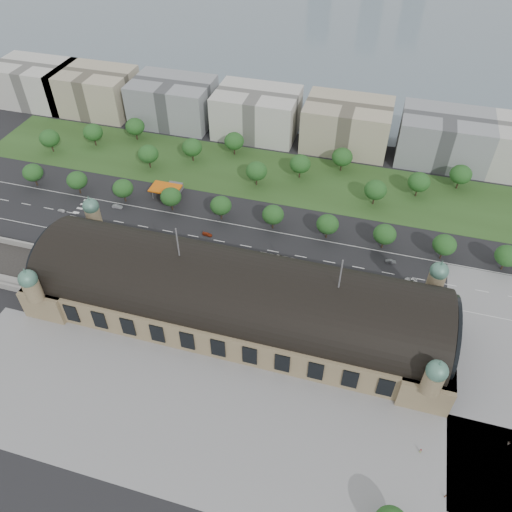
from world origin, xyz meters
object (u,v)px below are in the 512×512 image
(traffic_car_2, at_px, (109,229))
(bus_mid, at_px, (260,256))
(parked_car_0, at_px, (84,235))
(parked_car_1, at_px, (144,247))
(traffic_car_3, at_px, (207,234))
(bus_east, at_px, (291,263))
(traffic_car_1, at_px, (117,206))
(traffic_car_4, at_px, (276,265))
(parked_car_4, at_px, (167,251))
(traffic_car_6, at_px, (411,280))
(pedestrian_2, at_px, (509,443))
(parked_car_6, at_px, (163,251))
(parked_car_3, at_px, (161,257))
(bus_west, at_px, (258,264))
(traffic_car_5, at_px, (391,261))
(pedestrian_1, at_px, (445,496))
(traffic_car_0, at_px, (61,210))
(parked_car_2, at_px, (92,238))
(pedestrian_0, at_px, (421,451))
(parked_car_5, at_px, (167,258))

(traffic_car_2, bearing_deg, bus_mid, 88.79)
(parked_car_0, bearing_deg, parked_car_1, 69.85)
(traffic_car_3, xyz_separation_m, bus_east, (39.33, -8.99, 1.22))
(traffic_car_1, height_order, parked_car_0, traffic_car_1)
(traffic_car_1, height_order, traffic_car_3, traffic_car_1)
(traffic_car_4, height_order, parked_car_1, traffic_car_4)
(parked_car_0, distance_m, parked_car_4, 38.92)
(traffic_car_1, distance_m, bus_east, 87.99)
(traffic_car_6, bearing_deg, traffic_car_4, -90.91)
(pedestrian_2, bearing_deg, parked_car_6, 48.03)
(parked_car_0, height_order, bus_east, bus_east)
(parked_car_3, bearing_deg, parked_car_1, -136.88)
(traffic_car_6, height_order, pedestrian_2, pedestrian_2)
(bus_west, height_order, pedestrian_2, bus_west)
(traffic_car_3, xyz_separation_m, bus_west, (26.48, -12.97, 0.84))
(traffic_car_3, xyz_separation_m, traffic_car_5, (78.59, 4.46, 0.06))
(parked_car_6, bearing_deg, traffic_car_5, 71.69)
(pedestrian_1, bearing_deg, traffic_car_0, 106.72)
(parked_car_4, height_order, bus_mid, bus_mid)
(traffic_car_3, xyz_separation_m, pedestrian_2, (118.72, -65.60, 0.31))
(traffic_car_4, bearing_deg, parked_car_6, -77.50)
(parked_car_2, bearing_deg, traffic_car_4, 70.52)
(pedestrian_2, bearing_deg, traffic_car_4, 36.04)
(parked_car_3, distance_m, parked_car_4, 4.10)
(traffic_car_5, height_order, pedestrian_2, pedestrian_2)
(traffic_car_3, xyz_separation_m, pedestrian_1, (100.73, -86.48, 0.17))
(traffic_car_3, distance_m, parked_car_6, 20.72)
(traffic_car_1, height_order, bus_west, bus_west)
(parked_car_6, xyz_separation_m, bus_east, (53.46, 6.18, 1.13))
(traffic_car_1, bearing_deg, bus_east, -102.44)
(traffic_car_5, relative_size, parked_car_1, 0.81)
(parked_car_4, bearing_deg, pedestrian_2, 35.28)
(traffic_car_4, height_order, pedestrian_0, pedestrian_0)
(traffic_car_2, bearing_deg, parked_car_5, 70.31)
(traffic_car_5, height_order, traffic_car_6, traffic_car_5)
(traffic_car_4, xyz_separation_m, parked_car_4, (-46.17, -4.40, -0.10))
(parked_car_4, distance_m, pedestrian_2, 140.68)
(traffic_car_5, distance_m, parked_car_1, 103.32)
(traffic_car_1, distance_m, parked_car_4, 41.12)
(parked_car_0, xyz_separation_m, parked_car_1, (28.68, 0.00, 0.00))
(traffic_car_3, bearing_deg, bus_west, -109.73)
(traffic_car_3, bearing_deg, traffic_car_0, 98.37)
(parked_car_0, bearing_deg, bus_mid, 74.99)
(parked_car_0, bearing_deg, parked_car_6, 69.85)
(parked_car_0, height_order, bus_mid, bus_mid)
(parked_car_5, height_order, pedestrian_2, pedestrian_2)
(bus_mid, bearing_deg, traffic_car_6, -88.85)
(traffic_car_2, relative_size, pedestrian_2, 2.54)
(traffic_car_4, bearing_deg, pedestrian_1, 48.80)
(parked_car_1, height_order, parked_car_3, parked_car_1)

